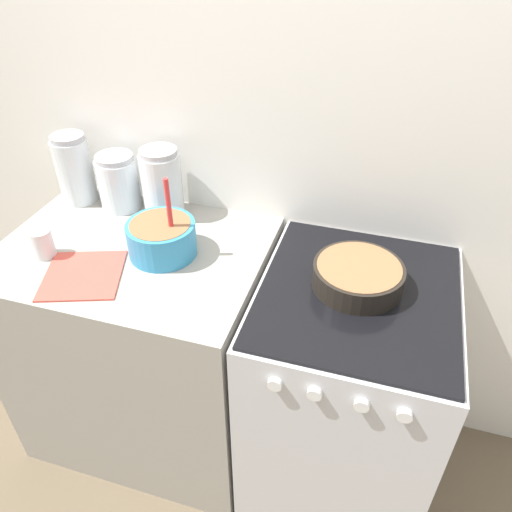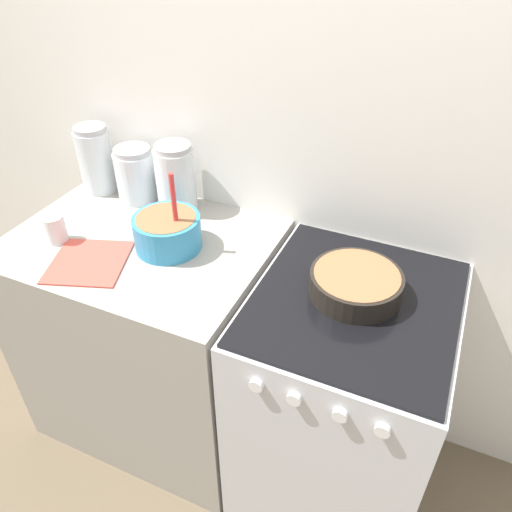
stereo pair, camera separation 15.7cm
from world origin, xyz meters
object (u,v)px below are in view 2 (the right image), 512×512
at_px(storage_jar_left, 97,164).
at_px(stove, 340,399).
at_px(mixing_bowl, 167,230).
at_px(baking_pan, 356,283).
at_px(tin_can, 55,229).
at_px(storage_jar_right, 176,182).
at_px(storage_jar_middle, 136,178).

bearing_deg(storage_jar_left, stove, -12.34).
height_order(stove, mixing_bowl, mixing_bowl).
xyz_separation_m(baking_pan, storage_jar_left, (-1.10, 0.22, 0.07)).
bearing_deg(tin_can, storage_jar_left, 104.87).
bearing_deg(storage_jar_right, tin_can, -126.42).
height_order(stove, baking_pan, baking_pan).
bearing_deg(tin_can, storage_jar_right, 53.58).
distance_m(stove, mixing_bowl, 0.84).
relative_size(mixing_bowl, storage_jar_left, 1.07).
xyz_separation_m(mixing_bowl, baking_pan, (0.64, 0.02, -0.03)).
bearing_deg(stove, storage_jar_middle, 165.37).
relative_size(stove, storage_jar_left, 3.50).
bearing_deg(mixing_bowl, storage_jar_right, 113.82).
relative_size(stove, tin_can, 9.45).
distance_m(baking_pan, storage_jar_middle, 0.95).
bearing_deg(stove, baking_pan, 113.99).
xyz_separation_m(storage_jar_left, storage_jar_right, (0.36, 0.00, -0.00)).
xyz_separation_m(stove, storage_jar_left, (-1.11, 0.24, 0.58)).
bearing_deg(storage_jar_right, storage_jar_middle, 180.00).
distance_m(mixing_bowl, storage_jar_middle, 0.37).
height_order(mixing_bowl, storage_jar_middle, mixing_bowl).
bearing_deg(tin_can, baking_pan, 8.08).
relative_size(mixing_bowl, tin_can, 2.89).
bearing_deg(stove, mixing_bowl, 179.03).
distance_m(baking_pan, storage_jar_right, 0.78).
distance_m(storage_jar_left, storage_jar_right, 0.36).
xyz_separation_m(storage_jar_right, tin_can, (-0.27, -0.36, -0.06)).
distance_m(mixing_bowl, storage_jar_left, 0.52).
height_order(stove, storage_jar_middle, storage_jar_middle).
xyz_separation_m(stove, storage_jar_right, (-0.75, 0.24, 0.57)).
distance_m(baking_pan, tin_can, 1.02).
xyz_separation_m(mixing_bowl, storage_jar_middle, (-0.28, 0.23, 0.02)).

